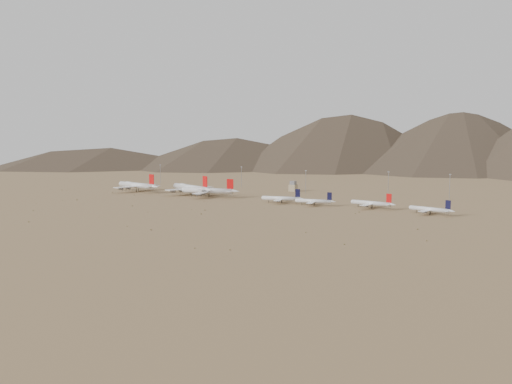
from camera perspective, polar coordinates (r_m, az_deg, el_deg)
The scene contains 16 objects.
ground at distance 488.05m, azimuth -5.32°, elevation -1.02°, with size 3000.00×3000.00×0.00m, color #9D7951.
mountain_ridge at distance 1323.61m, azimuth 18.85°, elevation 9.73°, with size 4400.00×1000.00×300.00m.
widebody_west at distance 585.40m, azimuth -13.46°, elevation 0.75°, with size 70.64×55.05×21.10m.
widebody_centre at distance 543.62m, azimuth -7.47°, elevation 0.48°, with size 70.19×55.94×21.72m.
widebody_east at distance 519.53m, azimuth -5.51°, elevation 0.16°, with size 64.67×50.72×19.45m.
narrowbody_a at distance 469.81m, azimuth 3.00°, elevation -0.74°, with size 40.75×30.09×13.74m.
narrowbody_b at distance 455.39m, azimuth 6.72°, elevation -1.04°, with size 37.76×27.61×12.57m.
narrowbody_c at distance 445.46m, azimuth 13.14°, elevation -1.27°, with size 42.20×30.57×13.96m.
narrowbody_d at distance 423.39m, azimuth 19.35°, elevation -1.89°, with size 38.08×27.98×12.75m.
control_tower at distance 573.43m, azimuth 4.26°, elevation 0.60°, with size 8.00×8.00×12.00m.
mast_far_west at distance 677.05m, azimuth -10.87°, elevation 2.12°, with size 2.00×0.60×25.70m.
mast_west at distance 619.96m, azimuth -1.67°, elevation 1.86°, with size 2.00×0.60×25.70m.
mast_centre at distance 552.32m, azimuth 5.70°, elevation 1.30°, with size 2.00×0.60×25.70m.
mast_east at distance 547.86m, azimuth 14.88°, elevation 1.08°, with size 2.00×0.60×25.70m.
mast_far_east at distance 529.02m, azimuth 21.26°, elevation 0.69°, with size 2.00×0.60×25.70m.
desert_scrub at distance 440.51m, azimuth -12.77°, elevation -1.89°, with size 437.96×180.96×0.97m.
Camera 1 is at (288.75, -388.67, 61.22)m, focal length 35.00 mm.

